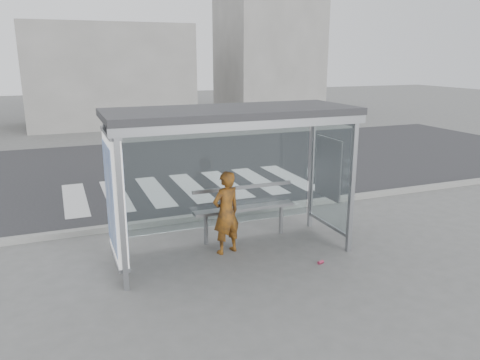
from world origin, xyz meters
The scene contains 10 objects.
ground centered at (0.00, 0.00, 0.00)m, with size 80.00×80.00×0.00m, color #5E5E5C.
road centered at (0.00, 7.00, 0.00)m, with size 30.00×10.00×0.01m, color #29292B.
curb centered at (0.00, 1.95, 0.06)m, with size 30.00×0.18×0.12m, color gray.
crosswalk centered at (0.50, 4.50, 0.00)m, with size 6.55×3.00×0.00m.
bus_shelter centered at (-0.37, 0.06, 1.98)m, with size 4.25×1.65×2.62m.
building_center centered at (0.00, 18.00, 2.50)m, with size 8.00×5.00×5.00m, color gray.
building_right centered at (9.00, 18.00, 3.50)m, with size 5.00×5.00×7.00m, color gray.
person centered at (-0.09, 0.07, 0.76)m, with size 0.55×0.36×1.52m, color #C03B12.
bench centered at (0.47, 0.58, 0.62)m, with size 2.03×0.25×1.05m.
soda_can centered at (1.25, -0.99, 0.03)m, with size 0.06×0.06×0.11m, color #D93F66.
Camera 1 is at (-2.78, -7.36, 3.46)m, focal length 35.00 mm.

